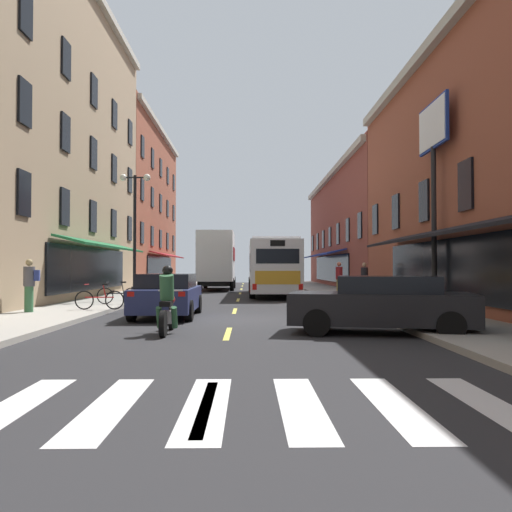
% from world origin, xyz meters
% --- Properties ---
extents(ground_plane, '(34.80, 80.00, 0.10)m').
position_xyz_m(ground_plane, '(0.00, 0.00, -0.05)').
color(ground_plane, '#28282B').
extents(lane_centre_dashes, '(0.14, 73.90, 0.01)m').
position_xyz_m(lane_centre_dashes, '(0.00, -0.25, 0.00)').
color(lane_centre_dashes, '#DBCC4C').
rests_on(lane_centre_dashes, ground).
extents(crosswalk_near, '(7.10, 2.80, 0.01)m').
position_xyz_m(crosswalk_near, '(0.00, -10.00, 0.00)').
color(crosswalk_near, silver).
rests_on(crosswalk_near, ground).
extents(sidewalk_left, '(3.00, 80.00, 0.14)m').
position_xyz_m(sidewalk_left, '(-5.90, 0.00, 0.07)').
color(sidewalk_left, '#A39E93').
rests_on(sidewalk_left, ground).
extents(sidewalk_right, '(3.00, 80.00, 0.14)m').
position_xyz_m(sidewalk_right, '(5.90, 0.00, 0.07)').
color(sidewalk_right, '#A39E93').
rests_on(sidewalk_right, ground).
extents(billboard_sign, '(0.40, 2.64, 7.34)m').
position_xyz_m(billboard_sign, '(7.05, 1.93, 5.69)').
color(billboard_sign, black).
rests_on(billboard_sign, sidewalk_right).
extents(transit_bus, '(2.68, 11.15, 3.13)m').
position_xyz_m(transit_bus, '(1.87, 13.83, 1.64)').
color(transit_bus, silver).
rests_on(transit_bus, ground).
extents(box_truck, '(2.51, 8.21, 4.08)m').
position_xyz_m(box_truck, '(-1.71, 21.11, 2.09)').
color(box_truck, black).
rests_on(box_truck, ground).
extents(sedan_near, '(4.64, 2.67, 1.40)m').
position_xyz_m(sedan_near, '(3.75, -3.57, 0.72)').
color(sedan_near, black).
rests_on(sedan_near, ground).
extents(sedan_mid, '(1.99, 4.29, 1.40)m').
position_xyz_m(sedan_mid, '(-2.02, 30.52, 0.72)').
color(sedan_mid, '#144723').
rests_on(sedan_mid, ground).
extents(sedan_far, '(1.94, 4.29, 1.40)m').
position_xyz_m(sedan_far, '(-2.12, 0.69, 0.72)').
color(sedan_far, navy).
rests_on(sedan_far, ground).
extents(motorcycle_rider, '(0.62, 2.07, 1.66)m').
position_xyz_m(motorcycle_rider, '(-1.47, -3.47, 0.71)').
color(motorcycle_rider, black).
rests_on(motorcycle_rider, ground).
extents(bicycle_near, '(1.71, 0.48, 0.91)m').
position_xyz_m(bicycle_near, '(-4.70, 2.00, 0.50)').
color(bicycle_near, black).
rests_on(bicycle_near, sidewalk_left).
extents(bicycle_mid, '(1.71, 0.48, 0.91)m').
position_xyz_m(bicycle_mid, '(-4.72, 4.70, 0.50)').
color(bicycle_mid, black).
rests_on(bicycle_mid, sidewalk_left).
extents(pedestrian_near, '(0.52, 0.38, 1.75)m').
position_xyz_m(pedestrian_near, '(-6.72, 1.03, 1.07)').
color(pedestrian_near, '#33663F').
rests_on(pedestrian_near, sidewalk_left).
extents(pedestrian_far, '(0.36, 0.36, 1.73)m').
position_xyz_m(pedestrian_far, '(6.39, 9.87, 1.03)').
color(pedestrian_far, '#33663F').
rests_on(pedestrian_far, sidewalk_right).
extents(pedestrian_rear, '(0.36, 0.36, 1.77)m').
position_xyz_m(pedestrian_rear, '(5.32, 11.05, 1.05)').
color(pedestrian_rear, '#B29947').
rests_on(pedestrian_rear, sidewalk_right).
extents(street_lamp_twin, '(1.42, 0.32, 5.76)m').
position_xyz_m(street_lamp_twin, '(-4.69, 7.44, 3.32)').
color(street_lamp_twin, black).
rests_on(street_lamp_twin, sidewalk_left).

